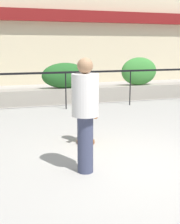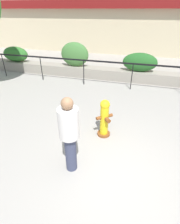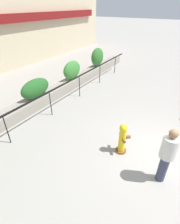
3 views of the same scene
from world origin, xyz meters
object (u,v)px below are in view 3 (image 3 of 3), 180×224
at_px(hedge_bush_2, 35,88).
at_px(pedestrian, 167,153).
at_px(hedge_bush_4, 97,57).
at_px(hedge_bush_3, 72,70).
at_px(fire_hydrant, 122,138).

height_order(hedge_bush_2, pedestrian, pedestrian).
bearing_deg(hedge_bush_2, hedge_bush_4, 0.00).
distance_m(hedge_bush_2, hedge_bush_3, 2.76).
distance_m(hedge_bush_2, fire_hydrant, 4.66).
bearing_deg(pedestrian, hedge_bush_3, 56.82).
height_order(fire_hydrant, pedestrian, pedestrian).
bearing_deg(pedestrian, hedge_bush_4, 41.33).
relative_size(fire_hydrant, pedestrian, 0.62).
relative_size(hedge_bush_2, hedge_bush_3, 1.15).
bearing_deg(hedge_bush_3, hedge_bush_2, 180.00).
bearing_deg(hedge_bush_3, pedestrian, -123.18).
relative_size(hedge_bush_2, hedge_bush_4, 1.31).
bearing_deg(hedge_bush_2, fire_hydrant, -98.65).
height_order(hedge_bush_4, fire_hydrant, hedge_bush_4).
relative_size(hedge_bush_4, pedestrian, 0.69).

